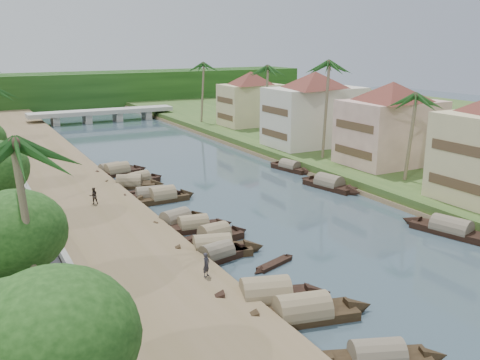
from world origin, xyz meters
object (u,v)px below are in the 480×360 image
sampan_1 (266,297)px  person_near (206,265)px  bridge (102,113)px  sampan_0 (377,359)px

sampan_1 → person_near: size_ratio=5.48×
bridge → sampan_0: (-8.65, -87.91, -1.31)m
bridge → person_near: bearing=-99.3°
bridge → sampan_1: size_ratio=3.17×
sampan_1 → sampan_0: bearing=-62.1°
sampan_1 → bridge: bearing=100.2°
bridge → person_near: person_near is taller
sampan_0 → person_near: bearing=129.2°
bridge → sampan_0: 88.35m
sampan_0 → sampan_1: (-1.49, 8.17, 0.01)m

